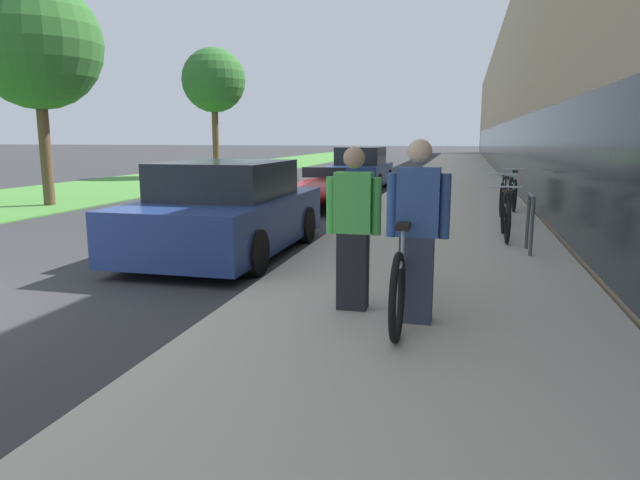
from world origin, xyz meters
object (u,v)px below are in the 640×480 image
at_px(tandem_bicycle, 408,270).
at_px(parked_sedan_curbside, 226,212).
at_px(cruiser_bike_middle, 503,202).
at_px(vintage_roadster_curbside, 319,191).
at_px(street_tree_far, 214,81).
at_px(bike_rack_hoop, 530,217).
at_px(street_tree_near, 36,45).
at_px(person_bystander, 353,229).
at_px(person_rider, 417,232).
at_px(parked_sedan_far, 361,170).
at_px(cruiser_bike_farthest, 513,192).
at_px(cruiser_bike_nearest, 506,217).

distance_m(tandem_bicycle, parked_sedan_curbside, 3.90).
relative_size(cruiser_bike_middle, vintage_roadster_curbside, 0.43).
bearing_deg(street_tree_far, vintage_roadster_curbside, -54.19).
xyz_separation_m(cruiser_bike_middle, parked_sedan_curbside, (-4.22, -3.88, 0.15)).
bearing_deg(cruiser_bike_middle, tandem_bicycle, -101.14).
height_order(tandem_bicycle, street_tree_far, street_tree_far).
distance_m(bike_rack_hoop, vintage_roadster_curbside, 6.65).
xyz_separation_m(bike_rack_hoop, vintage_roadster_curbside, (-4.40, 4.97, -0.19)).
height_order(parked_sedan_curbside, street_tree_near, street_tree_near).
relative_size(bike_rack_hoop, street_tree_far, 0.15).
distance_m(person_bystander, cruiser_bike_middle, 6.75).
height_order(person_rider, bike_rack_hoop, person_rider).
distance_m(cruiser_bike_middle, parked_sedan_curbside, 5.74).
bearing_deg(parked_sedan_far, person_bystander, -80.23).
bearing_deg(parked_sedan_curbside, cruiser_bike_farthest, 52.35).
relative_size(cruiser_bike_nearest, parked_sedan_far, 0.40).
bearing_deg(street_tree_near, person_rider, -36.77).
bearing_deg(cruiser_bike_middle, parked_sedan_far, 119.07).
height_order(cruiser_bike_farthest, street_tree_far, street_tree_far).
bearing_deg(street_tree_near, parked_sedan_curbside, -33.58).
bearing_deg(person_rider, cruiser_bike_farthest, 80.35).
bearing_deg(person_rider, vintage_roadster_curbside, 109.76).
relative_size(tandem_bicycle, parked_sedan_far, 0.61).
bearing_deg(street_tree_far, person_bystander, -62.16).
bearing_deg(cruiser_bike_nearest, parked_sedan_far, 113.17).
xyz_separation_m(parked_sedan_far, street_tree_near, (-6.88, -6.89, 3.33)).
bearing_deg(parked_sedan_far, parked_sedan_curbside, -90.07).
relative_size(person_rider, cruiser_bike_nearest, 0.99).
height_order(cruiser_bike_nearest, street_tree_far, street_tree_far).
bearing_deg(cruiser_bike_farthest, parked_sedan_curbside, -127.65).
bearing_deg(person_rider, person_bystander, 158.83).
height_order(person_bystander, parked_sedan_curbside, person_bystander).
height_order(tandem_bicycle, cruiser_bike_middle, tandem_bicycle).
xyz_separation_m(cruiser_bike_nearest, parked_sedan_curbside, (-4.13, -1.82, 0.18)).
xyz_separation_m(tandem_bicycle, street_tree_far, (-10.22, 18.28, 3.64)).
xyz_separation_m(parked_sedan_far, street_tree_far, (-7.27, 4.29, 3.50)).
relative_size(cruiser_bike_nearest, cruiser_bike_middle, 0.95).
height_order(cruiser_bike_nearest, vintage_roadster_curbside, vintage_roadster_curbside).
xyz_separation_m(tandem_bicycle, parked_sedan_curbside, (-2.96, 2.55, 0.14)).
bearing_deg(street_tree_far, person_rider, -60.98).
height_order(bike_rack_hoop, cruiser_bike_nearest, bike_rack_hoop).
relative_size(tandem_bicycle, vintage_roadster_curbside, 0.62).
bearing_deg(person_rider, cruiser_bike_nearest, 77.08).
height_order(person_bystander, street_tree_near, street_tree_near).
distance_m(person_rider, parked_sedan_curbside, 4.20).
height_order(tandem_bicycle, vintage_roadster_curbside, tandem_bicycle).
relative_size(cruiser_bike_nearest, vintage_roadster_curbside, 0.41).
bearing_deg(parked_sedan_far, person_rider, -77.98).
bearing_deg(cruiser_bike_farthest, parked_sedan_far, 129.22).
bearing_deg(parked_sedan_far, street_tree_near, -134.96).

